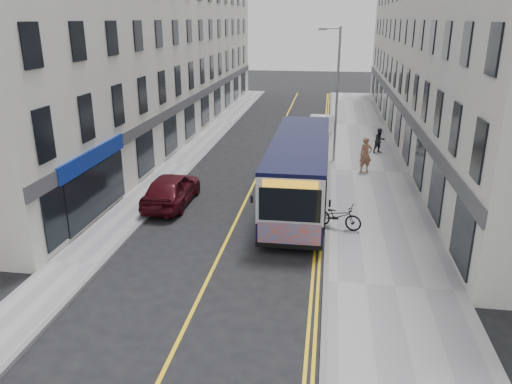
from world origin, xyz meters
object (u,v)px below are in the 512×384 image
(bicycle, at_px, (338,216))
(car_white, at_px, (320,126))
(pedestrian_far, at_px, (380,141))
(car_maroon, at_px, (172,189))
(pedestrian_near, at_px, (366,155))
(streetlamp, at_px, (336,91))
(city_bus, at_px, (299,169))

(bicycle, height_order, car_white, car_white)
(pedestrian_far, xyz_separation_m, car_maroon, (-10.57, -10.90, -0.14))
(bicycle, bearing_deg, pedestrian_near, 7.78)
(pedestrian_near, height_order, pedestrian_far, pedestrian_near)
(streetlamp, bearing_deg, pedestrian_far, 37.10)
(car_maroon, bearing_deg, car_white, -112.26)
(pedestrian_near, xyz_separation_m, pedestrian_far, (1.16, 4.52, -0.19))
(pedestrian_near, relative_size, car_white, 0.43)
(bicycle, distance_m, car_maroon, 8.05)
(car_white, bearing_deg, car_maroon, -105.26)
(pedestrian_far, relative_size, car_maroon, 0.35)
(pedestrian_near, xyz_separation_m, car_maroon, (-9.41, -6.38, -0.33))
(pedestrian_far, bearing_deg, bicycle, -132.54)
(pedestrian_near, distance_m, pedestrian_far, 4.67)
(streetlamp, bearing_deg, pedestrian_near, -50.79)
(pedestrian_near, bearing_deg, car_white, 87.49)
(pedestrian_near, relative_size, car_maroon, 0.43)
(city_bus, distance_m, pedestrian_near, 6.54)
(pedestrian_near, bearing_deg, bicycle, -120.16)
(streetlamp, relative_size, pedestrian_near, 3.99)
(pedestrian_far, bearing_deg, pedestrian_near, -134.84)
(streetlamp, xyz_separation_m, city_bus, (-1.58, -7.79, -2.62))
(bicycle, distance_m, pedestrian_near, 8.54)
(city_bus, height_order, pedestrian_far, city_bus)
(pedestrian_near, distance_m, car_maroon, 11.37)
(city_bus, distance_m, car_maroon, 6.12)
(car_maroon, bearing_deg, pedestrian_far, -133.54)
(bicycle, xyz_separation_m, pedestrian_near, (1.61, 8.38, 0.47))
(car_white, distance_m, car_maroon, 17.01)
(bicycle, relative_size, car_white, 0.44)
(streetlamp, relative_size, car_maroon, 1.73)
(car_maroon, bearing_deg, streetlamp, -130.67)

